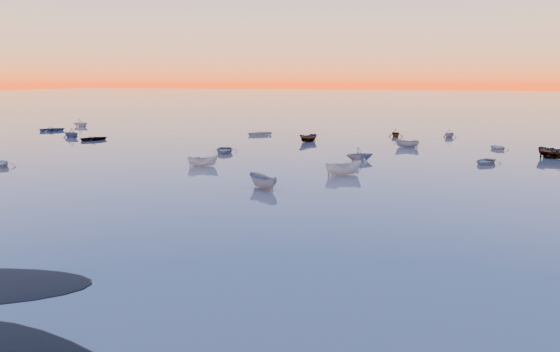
% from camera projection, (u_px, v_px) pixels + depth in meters
% --- Properties ---
extents(ground, '(600.00, 600.00, 0.00)m').
position_uv_depth(ground, '(399.00, 125.00, 115.05)').
color(ground, slate).
rests_on(ground, ground).
extents(moored_fleet, '(124.00, 58.00, 1.20)m').
position_uv_depth(moored_fleet, '(366.00, 155.00, 70.90)').
color(moored_fleet, '#B8B9B4').
rests_on(moored_fleet, ground).
extents(boat_near_center, '(3.79, 4.40, 1.43)m').
position_uv_depth(boat_near_center, '(343.00, 175.00, 56.73)').
color(boat_near_center, '#B8B9B4').
rests_on(boat_near_center, ground).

